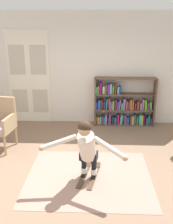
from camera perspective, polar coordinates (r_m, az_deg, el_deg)
ground_plane at (r=4.85m, az=-0.96°, el=-13.13°), size 7.20×7.20×0.00m
back_wall at (r=6.79m, az=0.28°, el=9.50°), size 6.00×0.10×2.90m
double_door at (r=7.01m, az=-12.71°, el=7.51°), size 1.22×0.05×2.45m
rug at (r=4.71m, az=0.54°, el=-14.18°), size 2.19×1.85×0.01m
bookshelf at (r=6.83m, az=7.87°, el=1.44°), size 1.59×0.30×1.27m
skis_pair at (r=4.72m, az=0.63°, el=-13.79°), size 0.42×0.84×0.07m
person_skier at (r=4.22m, az=0.03°, el=-7.58°), size 1.39×0.78×1.11m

